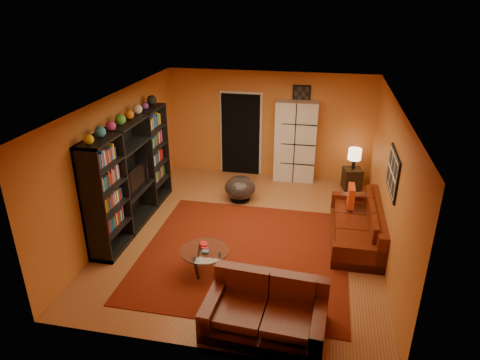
% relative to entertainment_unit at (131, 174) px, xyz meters
% --- Properties ---
extents(floor, '(6.00, 6.00, 0.00)m').
position_rel_entertainment_unit_xyz_m(floor, '(2.27, 0.00, -1.05)').
color(floor, brown).
rests_on(floor, ground).
extents(ceiling, '(6.00, 6.00, 0.00)m').
position_rel_entertainment_unit_xyz_m(ceiling, '(2.27, 0.00, 1.55)').
color(ceiling, white).
rests_on(ceiling, wall_back).
extents(wall_back, '(6.00, 0.00, 6.00)m').
position_rel_entertainment_unit_xyz_m(wall_back, '(2.27, 3.00, 0.25)').
color(wall_back, '#BA6528').
rests_on(wall_back, floor).
extents(wall_front, '(6.00, 0.00, 6.00)m').
position_rel_entertainment_unit_xyz_m(wall_front, '(2.27, -3.00, 0.25)').
color(wall_front, '#BA6528').
rests_on(wall_front, floor).
extents(wall_left, '(0.00, 6.00, 6.00)m').
position_rel_entertainment_unit_xyz_m(wall_left, '(-0.23, 0.00, 0.25)').
color(wall_left, '#BA6528').
rests_on(wall_left, floor).
extents(wall_right, '(0.00, 6.00, 6.00)m').
position_rel_entertainment_unit_xyz_m(wall_right, '(4.78, 0.00, 0.25)').
color(wall_right, '#BA6528').
rests_on(wall_right, floor).
extents(rug, '(3.60, 3.60, 0.01)m').
position_rel_entertainment_unit_xyz_m(rug, '(2.38, -0.70, -1.04)').
color(rug, '#4F1309').
rests_on(rug, floor).
extents(doorway, '(0.95, 0.10, 2.04)m').
position_rel_entertainment_unit_xyz_m(doorway, '(1.57, 2.96, -0.03)').
color(doorway, black).
rests_on(doorway, floor).
extents(wall_art_right, '(0.03, 1.00, 0.70)m').
position_rel_entertainment_unit_xyz_m(wall_art_right, '(4.75, -0.30, 0.55)').
color(wall_art_right, black).
rests_on(wall_art_right, wall_right).
extents(wall_art_back, '(0.42, 0.03, 0.52)m').
position_rel_entertainment_unit_xyz_m(wall_art_back, '(3.02, 2.98, 1.00)').
color(wall_art_back, black).
rests_on(wall_art_back, wall_back).
extents(entertainment_unit, '(0.45, 3.00, 2.10)m').
position_rel_entertainment_unit_xyz_m(entertainment_unit, '(0.00, 0.00, 0.00)').
color(entertainment_unit, black).
rests_on(entertainment_unit, floor).
extents(tv, '(0.92, 0.12, 0.53)m').
position_rel_entertainment_unit_xyz_m(tv, '(0.05, -0.03, -0.07)').
color(tv, black).
rests_on(tv, entertainment_unit).
extents(sofa, '(0.90, 2.18, 0.85)m').
position_rel_entertainment_unit_xyz_m(sofa, '(4.41, 0.18, -0.76)').
color(sofa, '#471409').
rests_on(sofa, rug).
extents(loveseat, '(1.70, 1.09, 0.85)m').
position_rel_entertainment_unit_xyz_m(loveseat, '(3.01, -2.41, -0.77)').
color(loveseat, '#471409').
rests_on(loveseat, rug).
extents(throw_pillow, '(0.12, 0.42, 0.42)m').
position_rel_entertainment_unit_xyz_m(throw_pillow, '(4.22, 0.74, -0.42)').
color(throw_pillow, red).
rests_on(throw_pillow, sofa).
extents(coffee_table, '(0.80, 0.80, 0.40)m').
position_rel_entertainment_unit_xyz_m(coffee_table, '(1.83, -1.35, -0.69)').
color(coffee_table, silver).
rests_on(coffee_table, floor).
extents(storage_cabinet, '(1.00, 0.47, 1.96)m').
position_rel_entertainment_unit_xyz_m(storage_cabinet, '(2.95, 2.80, -0.07)').
color(storage_cabinet, beige).
rests_on(storage_cabinet, floor).
extents(bowl_chair, '(0.69, 0.69, 0.56)m').
position_rel_entertainment_unit_xyz_m(bowl_chair, '(1.88, 1.37, -0.75)').
color(bowl_chair, black).
rests_on(bowl_chair, floor).
extents(side_table, '(0.48, 0.48, 0.50)m').
position_rel_entertainment_unit_xyz_m(side_table, '(4.35, 2.51, -0.80)').
color(side_table, black).
rests_on(side_table, floor).
extents(table_lamp, '(0.30, 0.30, 0.50)m').
position_rel_entertainment_unit_xyz_m(table_lamp, '(4.35, 2.51, -0.20)').
color(table_lamp, black).
rests_on(table_lamp, side_table).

